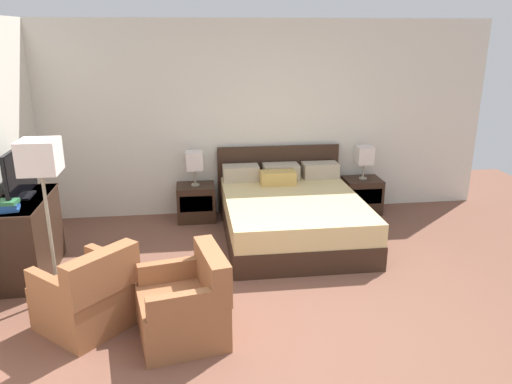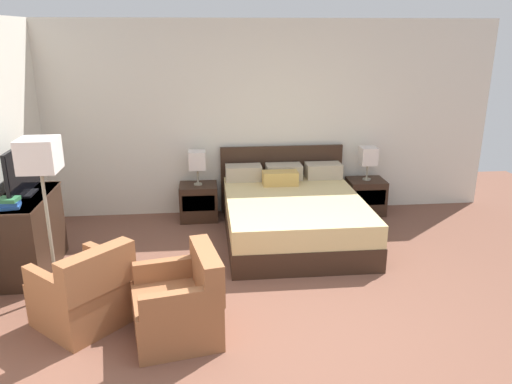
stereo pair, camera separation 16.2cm
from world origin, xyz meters
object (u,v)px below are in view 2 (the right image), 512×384
object	(u,v)px
armchair_by_window	(85,294)
book_blue_cover	(9,203)
table_lamp_right	(368,156)
nightstand_left	(199,202)
armchair_companion	(181,306)
floor_lamp	(40,165)
nightstand_right	(365,196)
book_small_top	(8,200)
dresser	(29,233)
table_lamp_left	(197,161)
book_red_cover	(10,206)
bed	(293,215)
tv	(23,171)

from	to	relation	value
armchair_by_window	book_blue_cover	bearing A→B (deg)	136.77
table_lamp_right	nightstand_left	bearing A→B (deg)	-179.96
armchair_companion	floor_lamp	bearing A→B (deg)	146.46
nightstand_left	nightstand_right	world-z (taller)	same
nightstand_right	book_small_top	world-z (taller)	book_small_top
armchair_companion	dresser	bearing A→B (deg)	139.98
table_lamp_right	book_small_top	xyz separation A→B (m)	(-4.12, -1.73, 0.10)
nightstand_right	armchair_by_window	size ratio (longest dim) A/B	0.52
armchair_by_window	floor_lamp	bearing A→B (deg)	126.21
dresser	book_small_top	size ratio (longest dim) A/B	5.98
dresser	book_blue_cover	distance (m)	0.57
nightstand_right	book_small_top	bearing A→B (deg)	-157.29
armchair_by_window	floor_lamp	world-z (taller)	floor_lamp
table_lamp_left	armchair_by_window	distance (m)	2.73
table_lamp_right	book_red_cover	xyz separation A→B (m)	(-4.11, -1.73, 0.03)
bed	book_red_cover	bearing A→B (deg)	-161.66
tv	book_blue_cover	size ratio (longest dim) A/B	4.73
book_blue_cover	tv	bearing A→B (deg)	87.19
book_small_top	armchair_companion	bearing A→B (deg)	-32.15
armchair_by_window	book_small_top	bearing A→B (deg)	136.67
table_lamp_left	armchair_by_window	world-z (taller)	table_lamp_left
bed	book_blue_cover	bearing A→B (deg)	-161.71
table_lamp_right	dresser	world-z (taller)	table_lamp_right
book_blue_cover	armchair_by_window	xyz separation A→B (m)	(0.82, -0.77, -0.60)
tv	nightstand_left	bearing A→B (deg)	36.57
armchair_companion	book_red_cover	bearing A→B (deg)	147.74
nightstand_left	book_small_top	bearing A→B (deg)	-135.95
table_lamp_right	book_red_cover	distance (m)	4.46
table_lamp_left	table_lamp_right	size ratio (longest dim) A/B	1.00
table_lamp_left	tv	bearing A→B (deg)	-143.40
nightstand_left	tv	xyz separation A→B (m)	(-1.76, -1.31, 0.85)
table_lamp_left	book_small_top	world-z (taller)	table_lamp_left
nightstand_right	dresser	size ratio (longest dim) A/B	0.47
table_lamp_left	floor_lamp	bearing A→B (deg)	-125.27
table_lamp_left	book_small_top	distance (m)	2.48
dresser	armchair_companion	distance (m)	2.15
nightstand_left	dresser	xyz separation A→B (m)	(-1.77, -1.39, 0.19)
book_small_top	armchair_companion	size ratio (longest dim) A/B	0.22
book_small_top	floor_lamp	distance (m)	0.60
book_red_cover	book_blue_cover	world-z (taller)	book_blue_cover
bed	armchair_by_window	size ratio (longest dim) A/B	2.14
nightstand_left	table_lamp_right	distance (m)	2.41
nightstand_right	table_lamp_left	distance (m)	2.41
nightstand_right	floor_lamp	distance (m)	4.32
book_red_cover	armchair_companion	size ratio (longest dim) A/B	0.23
dresser	table_lamp_left	bearing A→B (deg)	38.15
bed	armchair_companion	bearing A→B (deg)	-122.67
table_lamp_left	dresser	distance (m)	2.28
nightstand_left	armchair_companion	distance (m)	2.77
table_lamp_left	bed	bearing A→B (deg)	-32.71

